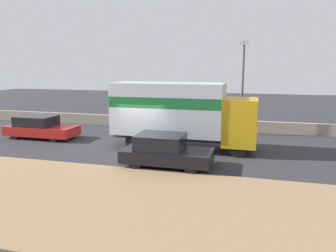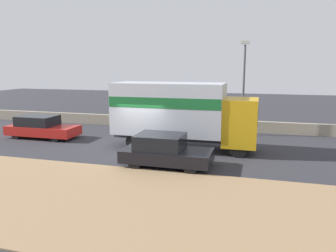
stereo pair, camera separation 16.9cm
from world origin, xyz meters
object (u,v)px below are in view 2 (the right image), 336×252
Objects in this scene: box_truck at (180,111)px; street_lamp at (244,81)px; car_sedan_second at (41,127)px; car_hatchback at (165,151)px.

street_lamp is at bearing 56.05° from box_truck.
box_truck is at bearing -1.66° from car_sedan_second.
box_truck is 3.57m from car_hatchback.
car_sedan_second is at bearing 178.34° from box_truck.
street_lamp reaches higher than car_hatchback.
street_lamp is 0.78× the size of box_truck.
box_truck is at bearing 92.05° from car_hatchback.
car_hatchback is (0.12, -3.29, -1.36)m from box_truck.
box_truck reaches higher than car_sedan_second.
box_truck is 1.72× the size of car_sedan_second.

